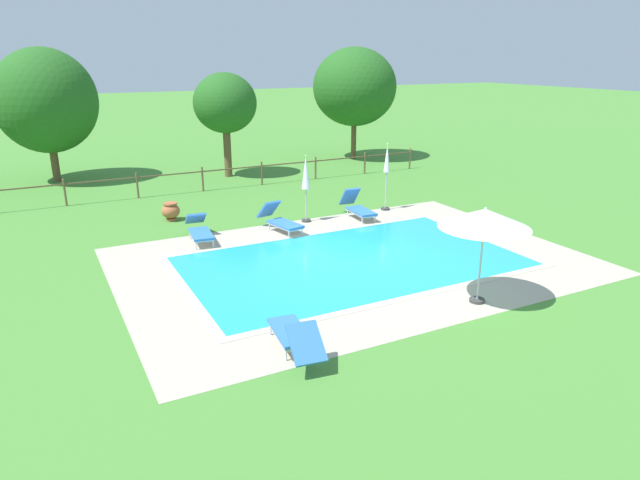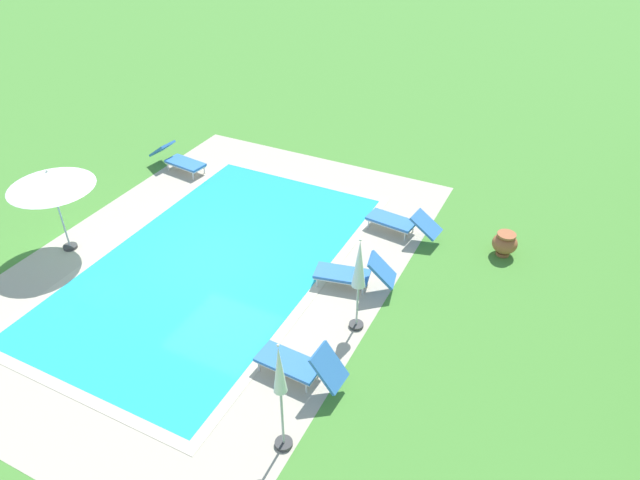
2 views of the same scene
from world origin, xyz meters
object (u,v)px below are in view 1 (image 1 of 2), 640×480
at_px(sun_lounger_north_mid, 294,335).
at_px(sun_lounger_north_end, 280,220).
at_px(tree_west_mid, 355,87).
at_px(sun_lounger_north_near_steps, 358,207).
at_px(sun_lounger_north_far, 199,230).
at_px(patio_umbrella_open_foreground, 485,219).
at_px(tree_east_mid, 46,101).
at_px(terracotta_urn_near_fence, 171,211).
at_px(patio_umbrella_closed_row_west, 387,166).
at_px(patio_umbrella_closed_row_mid_west, 306,177).
at_px(tree_far_west, 225,104).

height_order(sun_lounger_north_mid, sun_lounger_north_end, sun_lounger_north_end).
relative_size(sun_lounger_north_mid, tree_west_mid, 0.35).
distance_m(sun_lounger_north_near_steps, sun_lounger_north_far, 5.73).
xyz_separation_m(patio_umbrella_open_foreground, tree_east_mid, (-7.89, 19.09, 1.56)).
xyz_separation_m(sun_lounger_north_end, patio_umbrella_open_foreground, (1.87, -7.27, 1.65)).
distance_m(sun_lounger_north_end, terracotta_urn_near_fence, 4.13).
height_order(patio_umbrella_open_foreground, patio_umbrella_closed_row_west, patio_umbrella_closed_row_west).
bearing_deg(sun_lounger_north_near_steps, patio_umbrella_closed_row_mid_west, 167.55).
bearing_deg(terracotta_urn_near_fence, patio_umbrella_closed_row_mid_west, -29.31).
bearing_deg(tree_east_mid, terracotta_urn_near_fence, -70.58).
height_order(tree_west_mid, tree_east_mid, tree_west_mid).
height_order(patio_umbrella_closed_row_mid_west, tree_far_west, tree_far_west).
bearing_deg(patio_umbrella_open_foreground, sun_lounger_north_end, 104.41).
bearing_deg(tree_west_mid, sun_lounger_north_mid, -123.64).
height_order(sun_lounger_north_far, tree_east_mid, tree_east_mid).
height_order(sun_lounger_north_near_steps, sun_lounger_north_end, sun_lounger_north_near_steps).
distance_m(sun_lounger_north_far, patio_umbrella_open_foreground, 8.92).
distance_m(sun_lounger_north_far, sun_lounger_north_end, 2.64).
relative_size(patio_umbrella_open_foreground, tree_east_mid, 0.39).
distance_m(patio_umbrella_open_foreground, tree_east_mid, 20.71).
bearing_deg(sun_lounger_north_near_steps, terracotta_urn_near_fence, 155.47).
relative_size(patio_umbrella_closed_row_mid_west, tree_far_west, 0.49).
xyz_separation_m(patio_umbrella_closed_row_west, tree_west_mid, (4.55, 10.03, 2.23)).
bearing_deg(tree_east_mid, tree_far_west, -19.09).
bearing_deg(sun_lounger_north_end, sun_lounger_north_mid, -111.60).
bearing_deg(sun_lounger_north_end, tree_far_west, 81.75).
bearing_deg(patio_umbrella_open_foreground, tree_east_mid, 112.45).
xyz_separation_m(sun_lounger_north_mid, tree_east_mid, (-3.08, 19.25, 3.23)).
bearing_deg(sun_lounger_north_end, patio_umbrella_closed_row_west, 8.33).
height_order(sun_lounger_north_end, patio_umbrella_closed_row_west, patio_umbrella_closed_row_west).
distance_m(sun_lounger_north_mid, patio_umbrella_closed_row_west, 11.12).
bearing_deg(patio_umbrella_closed_row_west, sun_lounger_north_end, -171.67).
relative_size(terracotta_urn_near_fence, tree_far_west, 0.13).
distance_m(sun_lounger_north_near_steps, sun_lounger_north_mid, 9.74).
height_order(sun_lounger_north_mid, terracotta_urn_near_fence, sun_lounger_north_mid).
bearing_deg(tree_far_west, tree_east_mid, 160.91).
bearing_deg(sun_lounger_north_far, sun_lounger_north_near_steps, -0.31).
relative_size(sun_lounger_north_near_steps, patio_umbrella_open_foreground, 0.81).
bearing_deg(terracotta_urn_near_fence, sun_lounger_north_mid, -90.27).
xyz_separation_m(patio_umbrella_closed_row_west, patio_umbrella_closed_row_mid_west, (-3.33, -0.05, -0.06)).
height_order(patio_umbrella_open_foreground, terracotta_urn_near_fence, patio_umbrella_open_foreground).
xyz_separation_m(patio_umbrella_closed_row_mid_west, tree_west_mid, (7.87, 10.08, 2.29)).
xyz_separation_m(sun_lounger_north_mid, sun_lounger_north_far, (0.31, 7.68, -0.01)).
height_order(sun_lounger_north_near_steps, tree_east_mid, tree_east_mid).
height_order(sun_lounger_north_end, patio_umbrella_closed_row_mid_west, patio_umbrella_closed_row_mid_west).
bearing_deg(sun_lounger_north_end, tree_east_mid, 116.99).
bearing_deg(sun_lounger_north_near_steps, tree_east_mid, 128.14).
bearing_deg(patio_umbrella_closed_row_mid_west, patio_umbrella_open_foreground, -85.52).
height_order(sun_lounger_north_near_steps, tree_far_west, tree_far_west).
distance_m(patio_umbrella_closed_row_west, tree_west_mid, 11.23).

